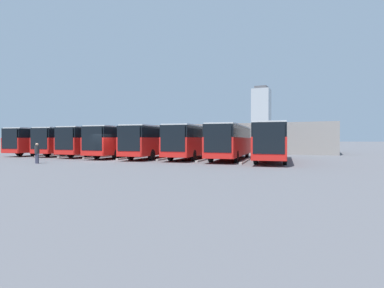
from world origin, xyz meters
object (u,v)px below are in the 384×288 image
Objects in this scene: bus_7 at (51,140)px; bus_3 at (157,141)px; bus_2 at (194,141)px; bus_5 at (100,140)px; bus_6 at (77,140)px; pedestrian at (37,152)px; bus_1 at (231,141)px; bus_4 at (125,141)px; bus_0 at (272,141)px.

bus_3 is at bearing 172.24° from bus_7.
bus_2 is 1.00× the size of bus_5.
bus_6 is (12.28, -0.74, 0.00)m from bus_3.
bus_2 reaches higher than pedestrian.
bus_1 and bus_4 have the same top height.
bus_5 is 8.19m from bus_7.
bus_0 and bus_2 have the same top height.
bus_1 is at bearing 170.54° from bus_2.
bus_0 is 12.28m from bus_3.
bus_7 is at bearing -6.47° from bus_1.
bus_2 is 20.47m from bus_7.
bus_2 is 1.00× the size of bus_7.
bus_0 is 20.48m from bus_5.
bus_3 is at bearing 76.37° from pedestrian.
bus_4 and bus_5 have the same top height.
bus_0 is at bearing 172.76° from bus_4.
bus_4 is 1.00× the size of bus_5.
bus_5 is at bearing -9.21° from bus_3.
bus_1 is 12.29m from bus_4.
bus_3 is at bearing 169.70° from bus_6.
bus_2 is 7.49× the size of pedestrian.
bus_0 and bus_7 have the same top height.
bus_6 is (16.37, -0.13, 0.00)m from bus_2.
bus_6 is 7.49× the size of pedestrian.
bus_3 reaches higher than pedestrian.
bus_3 is at bearing -3.89° from bus_1.
bus_3 and bus_4 have the same top height.
bus_1 and bus_2 have the same top height.
bus_0 is 1.00× the size of bus_4.
bus_2 and bus_5 have the same top height.
bus_3 is 1.00× the size of bus_5.
bus_4 is at bearing 96.27° from pedestrian.
bus_2 is 1.00× the size of bus_4.
pedestrian is at bearing 115.09° from bus_6.
bus_7 is at bearing -5.87° from bus_2.
bus_5 is at bearing -6.55° from bus_1.
bus_5 is at bearing 173.69° from bus_7.
bus_2 is at bearing 178.48° from bus_4.
bus_1 reaches higher than pedestrian.
bus_6 is at bearing -13.08° from bus_4.
bus_4 is 7.49× the size of pedestrian.
bus_1 is at bearing 176.11° from bus_3.
bus_2 and bus_3 have the same top height.
bus_7 is at bearing -6.31° from bus_5.
bus_0 is at bearing 163.61° from bus_1.
bus_5 reaches higher than pedestrian.
bus_4 is at bearing 171.22° from bus_7.
bus_0 is 16.38m from bus_4.
bus_4 is (12.28, 0.58, 0.00)m from bus_1.
bus_4 is at bearing -1.52° from bus_2.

